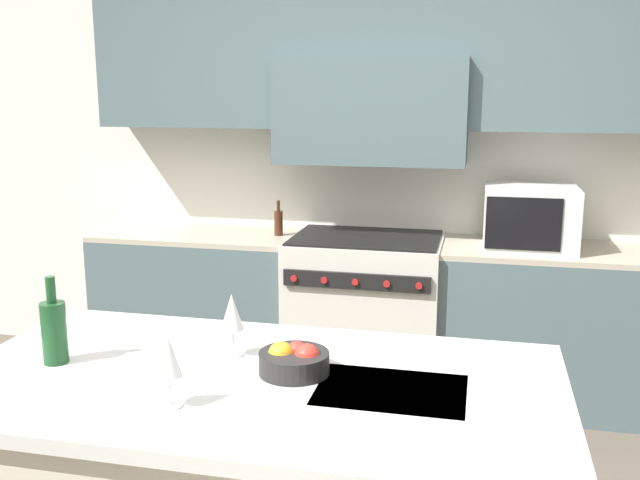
{
  "coord_description": "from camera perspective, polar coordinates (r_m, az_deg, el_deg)",
  "views": [
    {
      "loc": [
        0.65,
        -2.17,
        1.78
      ],
      "look_at": [
        -0.01,
        0.68,
        1.16
      ],
      "focal_mm": 40.0,
      "sensor_mm": 36.0,
      "label": 1
    }
  ],
  "objects": [
    {
      "name": "microwave",
      "position": [
        4.11,
        16.43,
        1.76
      ],
      "size": [
        0.5,
        0.44,
        0.34
      ],
      "color": "silver",
      "rests_on": "back_counter"
    },
    {
      "name": "fruit_bowl",
      "position": [
        2.26,
        -2.07,
        -9.6
      ],
      "size": [
        0.22,
        0.22,
        0.1
      ],
      "color": "black",
      "rests_on": "kitchen_island"
    },
    {
      "name": "oil_bottle_on_counter",
      "position": [
        4.29,
        -3.34,
        1.43
      ],
      "size": [
        0.05,
        0.05,
        0.21
      ],
      "color": "#422314",
      "rests_on": "back_counter"
    },
    {
      "name": "range_stove",
      "position": [
        4.28,
        3.64,
        -5.87
      ],
      "size": [
        0.88,
        0.7,
        0.93
      ],
      "color": "beige",
      "rests_on": "ground_plane"
    },
    {
      "name": "back_counter",
      "position": [
        4.3,
        3.68,
        -5.93
      ],
      "size": [
        3.33,
        0.62,
        0.91
      ],
      "color": "#4C6066",
      "rests_on": "ground_plane"
    },
    {
      "name": "wine_glass_near",
      "position": [
        2.04,
        -12.05,
        -9.18
      ],
      "size": [
        0.08,
        0.08,
        0.21
      ],
      "color": "white",
      "rests_on": "kitchen_island"
    },
    {
      "name": "wine_bottle",
      "position": [
        2.47,
        -20.51,
        -6.79
      ],
      "size": [
        0.08,
        0.08,
        0.29
      ],
      "color": "#194723",
      "rests_on": "kitchen_island"
    },
    {
      "name": "wine_glass_far",
      "position": [
        2.38,
        -7.06,
        -5.89
      ],
      "size": [
        0.08,
        0.08,
        0.21
      ],
      "color": "white",
      "rests_on": "kitchen_island"
    },
    {
      "name": "back_cabinetry",
      "position": [
        4.35,
        4.43,
        9.47
      ],
      "size": [
        10.0,
        0.46,
        2.7
      ],
      "color": "silver",
      "rests_on": "ground_plane"
    }
  ]
}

